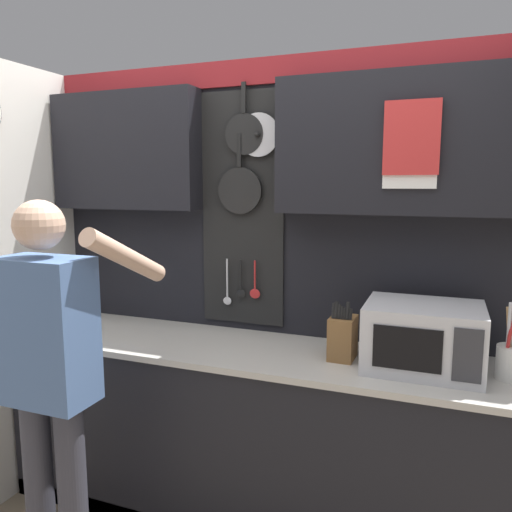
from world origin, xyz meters
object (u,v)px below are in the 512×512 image
knife_block (343,337)px  utensil_crock (510,358)px  microwave (423,337)px  person (50,361)px

knife_block → utensil_crock: 0.69m
microwave → utensil_crock: 0.34m
knife_block → person: size_ratio=0.17×
microwave → knife_block: microwave is taller
utensil_crock → microwave: bearing=-179.8°
microwave → knife_block: 0.35m
microwave → person: person is taller
knife_block → person: 1.26m
knife_block → person: person is taller
microwave → knife_block: bearing=179.9°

